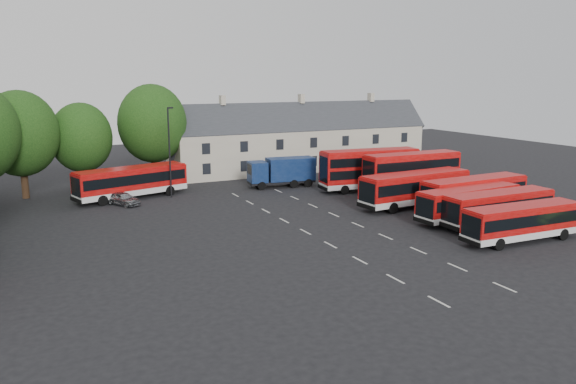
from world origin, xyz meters
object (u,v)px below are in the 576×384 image
at_px(box_truck, 283,171).
at_px(silver_car, 123,199).
at_px(bus_dd_south, 412,171).
at_px(lamppost, 170,150).
at_px(bus_row_a, 523,220).

bearing_deg(box_truck, silver_car, -167.38).
distance_m(bus_dd_south, lamppost, 25.34).
height_order(bus_row_a, silver_car, bus_row_a).
bearing_deg(bus_dd_south, box_truck, 137.12).
bearing_deg(silver_car, bus_row_a, -76.44).
height_order(bus_row_a, lamppost, lamppost).
height_order(bus_row_a, bus_dd_south, bus_dd_south).
xyz_separation_m(bus_row_a, box_truck, (-7.04, 27.55, 0.15)).
relative_size(bus_dd_south, silver_car, 2.84).
xyz_separation_m(bus_dd_south, box_truck, (-10.39, 9.94, -0.69)).
distance_m(silver_car, lamppost, 6.91).
bearing_deg(silver_car, box_truck, -25.28).
xyz_separation_m(bus_dd_south, silver_car, (-28.40, 8.30, -1.88)).
bearing_deg(box_truck, lamppost, -172.11).
distance_m(bus_dd_south, silver_car, 29.65).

